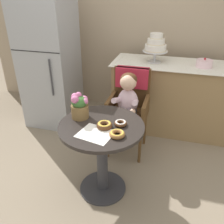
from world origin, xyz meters
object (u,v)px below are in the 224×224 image
(cafe_table, at_px, (102,146))
(donut_side, at_px, (117,134))
(tiered_cake_stand, at_px, (156,45))
(flower_vase, at_px, (80,106))
(refrigerator, at_px, (50,62))
(donut_mid, at_px, (121,123))
(wicker_chair, at_px, (130,98))
(donut_front, at_px, (104,125))
(seated_child, at_px, (127,100))
(round_layer_cake, at_px, (204,63))

(cafe_table, bearing_deg, donut_side, -37.09)
(cafe_table, relative_size, tiered_cake_stand, 2.10)
(flower_vase, bearing_deg, refrigerator, 129.05)
(cafe_table, relative_size, donut_mid, 6.79)
(wicker_chair, distance_m, flower_vase, 0.77)
(cafe_table, bearing_deg, tiered_cake_stand, 78.26)
(donut_side, bearing_deg, refrigerator, 134.78)
(donut_mid, height_order, flower_vase, flower_vase)
(donut_front, xyz_separation_m, donut_side, (0.13, -0.09, -0.00))
(seated_child, relative_size, flower_vase, 3.16)
(tiered_cake_stand, xyz_separation_m, refrigerator, (-1.32, -0.20, -0.25))
(wicker_chair, bearing_deg, tiered_cake_stand, 66.46)
(donut_front, height_order, donut_side, donut_front)
(refrigerator, bearing_deg, seated_child, -23.72)
(seated_child, height_order, refrigerator, refrigerator)
(cafe_table, xyz_separation_m, round_layer_cake, (0.84, 1.26, 0.43))
(donut_mid, height_order, round_layer_cake, round_layer_cake)
(seated_child, height_order, donut_side, seated_child)
(wicker_chair, height_order, seated_child, seated_child)
(donut_front, bearing_deg, donut_side, -35.12)
(donut_mid, relative_size, round_layer_cake, 0.58)
(donut_front, distance_m, tiered_cake_stand, 1.40)
(wicker_chair, height_order, refrigerator, refrigerator)
(donut_mid, height_order, refrigerator, refrigerator)
(donut_front, height_order, flower_vase, flower_vase)
(wicker_chair, bearing_deg, donut_side, -90.17)
(refrigerator, bearing_deg, wicker_chair, -16.84)
(donut_side, xyz_separation_m, tiered_cake_stand, (0.10, 1.43, 0.36))
(donut_side, bearing_deg, round_layer_cake, 63.92)
(donut_side, relative_size, flower_vase, 0.53)
(flower_vase, height_order, tiered_cake_stand, tiered_cake_stand)
(round_layer_cake, bearing_deg, donut_mid, -119.44)
(donut_front, relative_size, refrigerator, 0.08)
(cafe_table, xyz_separation_m, wicker_chair, (0.09, 0.76, 0.13))
(donut_side, height_order, round_layer_cake, round_layer_cake)
(seated_child, height_order, donut_mid, seated_child)
(seated_child, distance_m, donut_front, 0.64)
(wicker_chair, height_order, flower_vase, wicker_chair)
(donut_side, distance_m, refrigerator, 1.73)
(wicker_chair, height_order, tiered_cake_stand, tiered_cake_stand)
(cafe_table, bearing_deg, donut_front, -43.18)
(cafe_table, distance_m, donut_side, 0.31)
(donut_mid, distance_m, flower_vase, 0.38)
(seated_child, xyz_separation_m, refrigerator, (-1.14, 0.50, 0.17))
(donut_side, bearing_deg, cafe_table, 142.91)
(seated_child, relative_size, donut_mid, 6.85)
(donut_side, distance_m, flower_vase, 0.44)
(donut_front, bearing_deg, round_layer_cake, 58.04)
(donut_side, relative_size, tiered_cake_stand, 0.36)
(donut_side, xyz_separation_m, refrigerator, (-1.22, 1.23, 0.11))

